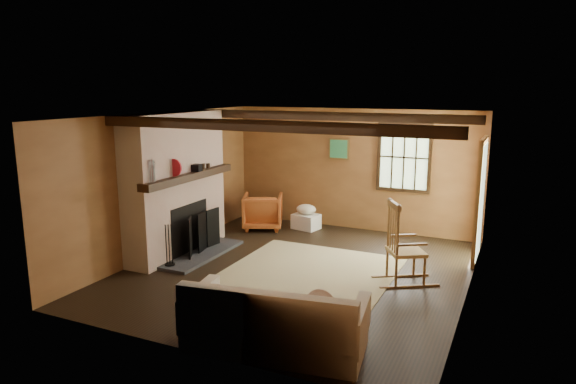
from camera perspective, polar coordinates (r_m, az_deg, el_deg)
The scene contains 10 objects.
ground at distance 8.09m, azimuth 1.03°, elevation -8.75°, with size 5.50×5.50×0.00m, color black.
room_envelope at distance 7.82m, azimuth 3.31°, elevation 2.93°, with size 5.02×5.52×2.44m.
fireplace at distance 8.88m, azimuth -12.20°, elevation 0.25°, with size 1.02×2.30×2.40m.
rug at distance 7.84m, azimuth 1.78°, elevation -9.40°, with size 2.50×3.00×0.01m, color tan.
rocking_chair at distance 7.65m, azimuth 12.68°, elevation -6.16°, with size 0.99×0.85×1.22m.
sofa at distance 5.72m, azimuth -1.47°, elevation -14.65°, with size 2.06×1.15×0.79m.
firewood_pile at distance 11.13m, azimuth -3.01°, elevation -2.44°, with size 0.63×0.11×0.23m.
laundry_basket at distance 10.35m, azimuth 2.02°, elevation -3.29°, with size 0.50×0.38×0.30m, color white.
basket_pillow at distance 10.29m, azimuth 2.03°, elevation -1.94°, with size 0.41×0.33×0.20m, color white.
armchair at distance 10.34m, azimuth -2.82°, elevation -2.16°, with size 0.75×0.78×0.71m, color #BF6026.
Camera 1 is at (3.05, -6.94, 2.82)m, focal length 32.00 mm.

